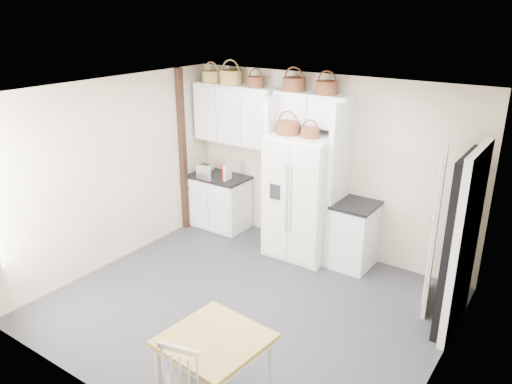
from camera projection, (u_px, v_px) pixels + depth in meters
The scene contains 29 objects.
floor at pixel (246, 305), 6.15m from camera, with size 4.50×4.50×0.00m, color #2C2B2E.
ceiling at pixel (244, 93), 5.25m from camera, with size 4.50×4.50×0.00m, color white.
wall_back at pixel (326, 165), 7.24m from camera, with size 4.50×4.50×0.00m, color tan.
wall_left at pixel (114, 173), 6.90m from camera, with size 4.00×4.00×0.00m, color tan.
wall_right at pixel (447, 261), 4.50m from camera, with size 4.00×4.00×0.00m, color tan.
refrigerator at pixel (303, 196), 7.16m from camera, with size 0.93×0.75×1.81m, color silver.
base_cab_left at pixel (220, 202), 8.25m from camera, with size 0.91×0.58×0.84m, color silver.
base_cab_right at pixel (354, 236), 6.96m from camera, with size 0.51×0.61×0.90m, color silver.
dining_table at pixel (215, 370), 4.54m from camera, with size 0.84×0.84×0.70m, color #AA8432.
windsor_chair at pixel (192, 377), 4.27m from camera, with size 0.47×0.42×0.95m, color silver.
counter_left at pixel (219, 177), 8.10m from camera, with size 0.95×0.61×0.04m, color black.
counter_right at pixel (357, 205), 6.80m from camera, with size 0.55×0.65×0.04m, color black.
toaster at pixel (205, 170), 8.11m from camera, with size 0.26×0.15×0.18m, color silver.
cookbook_red at pixel (226, 172), 7.88m from camera, with size 0.04×0.17×0.26m, color #9B0E0B.
cookbook_cream at pixel (228, 172), 7.86m from camera, with size 0.04×0.17×0.26m, color beige.
basket_upper_a at pixel (212, 77), 7.76m from camera, with size 0.31×0.31×0.17m, color #A3813C.
basket_upper_b at pixel (231, 77), 7.55m from camera, with size 0.36×0.36×0.21m, color #A3813C.
basket_upper_c at pixel (256, 82), 7.32m from camera, with size 0.26×0.26×0.15m, color #532119.
basket_bridge_a at pixel (294, 84), 6.97m from camera, with size 0.33×0.33×0.19m, color #532119.
basket_bridge_b at pixel (327, 88), 6.69m from camera, with size 0.31×0.31×0.18m, color #532119.
basket_fridge_a at pixel (288, 128), 6.85m from camera, with size 0.33×0.33×0.18m, color #532119.
basket_fridge_b at pixel (310, 133), 6.67m from camera, with size 0.25×0.25×0.13m, color #532119.
upper_cabinet at pixel (236, 114), 7.70m from camera, with size 1.40×0.34×0.90m, color silver.
bridge_cabinet at pixel (313, 109), 6.90m from camera, with size 1.12×0.34×0.45m, color silver.
fridge_panel_left at pixel (276, 172), 7.42m from camera, with size 0.08×0.60×2.30m, color silver.
fridge_panel_right at pixel (339, 185), 6.87m from camera, with size 0.08×0.60×2.30m, color silver.
trim_post at pixel (183, 152), 7.91m from camera, with size 0.09×0.09×2.60m, color black.
doorway_void at pixel (460, 245), 5.42m from camera, with size 0.18×0.85×2.05m, color black.
door_slab at pixel (436, 227), 5.87m from camera, with size 0.80×0.04×2.05m, color white.
Camera 1 is at (3.10, -4.28, 3.45)m, focal length 35.00 mm.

